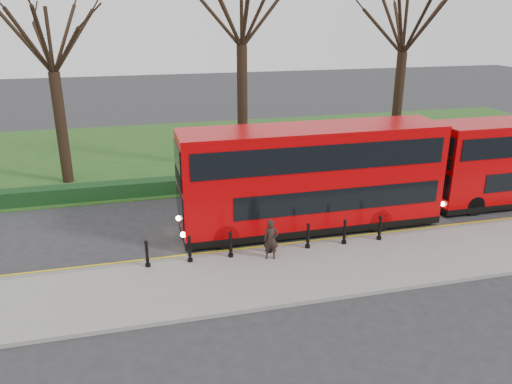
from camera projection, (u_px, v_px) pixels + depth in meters
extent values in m
plane|color=#28282B|center=(250.00, 242.00, 20.61)|extent=(120.00, 120.00, 0.00)
cube|color=gray|center=(270.00, 276.00, 17.85)|extent=(60.00, 4.00, 0.15)
cube|color=slate|center=(256.00, 251.00, 19.67)|extent=(60.00, 0.25, 0.16)
cube|color=#234818|center=(198.00, 150.00, 34.26)|extent=(60.00, 18.00, 0.06)
cube|color=black|center=(220.00, 182.00, 26.66)|extent=(60.00, 0.90, 0.80)
cube|color=yellow|center=(254.00, 249.00, 19.97)|extent=(60.00, 0.10, 0.01)
cube|color=yellow|center=(253.00, 247.00, 20.15)|extent=(60.00, 0.10, 0.01)
cylinder|color=black|center=(62.00, 129.00, 26.83)|extent=(0.60, 0.60, 6.04)
cylinder|color=black|center=(242.00, 110.00, 28.95)|extent=(0.60, 0.60, 7.21)
cylinder|color=black|center=(397.00, 107.00, 31.37)|extent=(0.60, 0.60, 6.66)
cylinder|color=black|center=(147.00, 254.00, 18.18)|extent=(0.15, 0.15, 1.00)
cylinder|color=black|center=(190.00, 249.00, 18.54)|extent=(0.15, 0.15, 1.00)
cylinder|color=black|center=(231.00, 245.00, 18.90)|extent=(0.15, 0.15, 1.00)
cylinder|color=black|center=(270.00, 240.00, 19.27)|extent=(0.15, 0.15, 1.00)
cylinder|color=black|center=(308.00, 236.00, 19.63)|extent=(0.15, 0.15, 1.00)
cylinder|color=black|center=(345.00, 232.00, 19.99)|extent=(0.15, 0.15, 1.00)
cylinder|color=black|center=(380.00, 228.00, 20.35)|extent=(0.15, 0.15, 1.00)
cube|color=#B40205|center=(312.00, 175.00, 21.23)|extent=(11.22, 2.55, 4.13)
cube|color=black|center=(310.00, 221.00, 21.95)|extent=(11.24, 2.57, 0.31)
cube|color=black|center=(341.00, 200.00, 20.50)|extent=(8.98, 0.04, 0.97)
cube|color=black|center=(324.00, 158.00, 19.69)|extent=(10.61, 0.04, 1.07)
cube|color=black|center=(179.00, 178.00, 19.81)|extent=(0.06, 2.24, 0.56)
cylinder|color=black|center=(226.00, 236.00, 19.93)|extent=(1.02, 0.31, 1.02)
cylinder|color=black|center=(216.00, 216.00, 21.98)|extent=(1.02, 0.31, 1.02)
cylinder|color=black|center=(379.00, 220.00, 21.50)|extent=(1.02, 0.31, 1.02)
cylinder|color=black|center=(357.00, 202.00, 23.55)|extent=(1.02, 0.31, 1.02)
cube|color=black|center=(438.00, 159.00, 23.10)|extent=(0.06, 2.06, 0.52)
cylinder|color=black|center=(474.00, 206.00, 23.21)|extent=(0.94, 0.28, 0.94)
cylinder|color=black|center=(448.00, 191.00, 25.09)|extent=(0.94, 0.28, 0.94)
imported|color=black|center=(271.00, 240.00, 18.70)|extent=(0.64, 0.49, 1.55)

